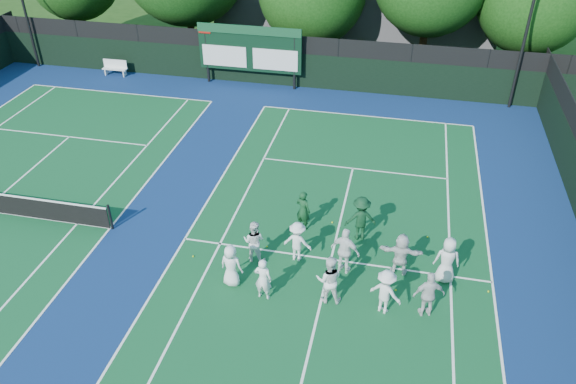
# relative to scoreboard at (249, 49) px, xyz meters

# --- Properties ---
(ground) EXTENTS (120.00, 120.00, 0.00)m
(ground) POSITION_rel_scoreboard_xyz_m (7.01, -15.59, -2.19)
(ground) COLOR #1B3B10
(ground) RESTS_ON ground
(court_apron) EXTENTS (34.00, 32.00, 0.01)m
(court_apron) POSITION_rel_scoreboard_xyz_m (1.01, -14.59, -2.19)
(court_apron) COLOR navy
(court_apron) RESTS_ON ground
(near_court) EXTENTS (11.05, 23.85, 0.01)m
(near_court) POSITION_rel_scoreboard_xyz_m (7.01, -14.59, -2.18)
(near_court) COLOR #104F27
(near_court) RESTS_ON ground
(back_fence) EXTENTS (34.00, 0.08, 3.00)m
(back_fence) POSITION_rel_scoreboard_xyz_m (1.01, 0.41, -0.83)
(back_fence) COLOR black
(back_fence) RESTS_ON ground
(scoreboard) EXTENTS (6.00, 0.21, 3.55)m
(scoreboard) POSITION_rel_scoreboard_xyz_m (0.00, 0.00, 0.00)
(scoreboard) COLOR black
(scoreboard) RESTS_ON ground
(clubhouse) EXTENTS (18.00, 6.00, 4.00)m
(clubhouse) POSITION_rel_scoreboard_xyz_m (5.01, 8.41, -0.19)
(clubhouse) COLOR #515256
(clubhouse) RESTS_ON ground
(bench) EXTENTS (1.50, 0.42, 0.95)m
(bench) POSITION_rel_scoreboard_xyz_m (-8.48, -0.22, -1.68)
(bench) COLOR white
(bench) RESTS_ON ground
(tree_e) EXTENTS (6.16, 6.16, 7.93)m
(tree_e) POSITION_rel_scoreboard_xyz_m (15.41, 3.99, 2.50)
(tree_e) COLOR black
(tree_e) RESTS_ON ground
(tennis_ball_0) EXTENTS (0.07, 0.07, 0.07)m
(tennis_ball_0) POSITION_rel_scoreboard_xyz_m (4.63, -14.40, -2.16)
(tennis_ball_0) COLOR #ADCC18
(tennis_ball_0) RESTS_ON ground
(tennis_ball_1) EXTENTS (0.07, 0.07, 0.07)m
(tennis_ball_1) POSITION_rel_scoreboard_xyz_m (10.34, -12.56, -2.16)
(tennis_ball_1) COLOR #ADCC18
(tennis_ball_1) RESTS_ON ground
(tennis_ball_2) EXTENTS (0.07, 0.07, 0.07)m
(tennis_ball_2) POSITION_rel_scoreboard_xyz_m (12.33, -15.10, -2.16)
(tennis_ball_2) COLOR #ADCC18
(tennis_ball_2) RESTS_ON ground
(tennis_ball_3) EXTENTS (0.07, 0.07, 0.07)m
(tennis_ball_3) POSITION_rel_scoreboard_xyz_m (2.20, -15.50, -2.16)
(tennis_ball_3) COLOR #ADCC18
(tennis_ball_3) RESTS_ON ground
(tennis_ball_4) EXTENTS (0.07, 0.07, 0.07)m
(tennis_ball_4) POSITION_rel_scoreboard_xyz_m (6.73, -12.43, -2.16)
(tennis_ball_4) COLOR #ADCC18
(tennis_ball_4) RESTS_ON ground
(tennis_ball_5) EXTENTS (0.07, 0.07, 0.07)m
(tennis_ball_5) POSITION_rel_scoreboard_xyz_m (9.34, -15.69, -2.16)
(tennis_ball_5) COLOR #ADCC18
(tennis_ball_5) RESTS_ON ground
(player_front_0) EXTENTS (0.83, 0.61, 1.57)m
(player_front_0) POSITION_rel_scoreboard_xyz_m (3.96, -16.50, -1.41)
(player_front_0) COLOR white
(player_front_0) RESTS_ON ground
(player_front_1) EXTENTS (0.60, 0.42, 1.57)m
(player_front_1) POSITION_rel_scoreboard_xyz_m (5.15, -16.91, -1.41)
(player_front_1) COLOR white
(player_front_1) RESTS_ON ground
(player_front_2) EXTENTS (0.92, 0.75, 1.75)m
(player_front_2) POSITION_rel_scoreboard_xyz_m (7.22, -16.57, -1.32)
(player_front_2) COLOR white
(player_front_2) RESTS_ON ground
(player_front_3) EXTENTS (1.19, 0.95, 1.61)m
(player_front_3) POSITION_rel_scoreboard_xyz_m (9.01, -16.68, -1.38)
(player_front_3) COLOR silver
(player_front_3) RESTS_ON ground
(player_front_4) EXTENTS (1.06, 0.68, 1.68)m
(player_front_4) POSITION_rel_scoreboard_xyz_m (10.31, -16.55, -1.35)
(player_front_4) COLOR silver
(player_front_4) RESTS_ON ground
(player_back_0) EXTENTS (0.83, 0.67, 1.61)m
(player_back_0) POSITION_rel_scoreboard_xyz_m (4.37, -15.13, -1.39)
(player_back_0) COLOR white
(player_back_0) RESTS_ON ground
(player_back_1) EXTENTS (1.07, 0.70, 1.55)m
(player_back_1) POSITION_rel_scoreboard_xyz_m (5.83, -14.80, -1.41)
(player_back_1) COLOR white
(player_back_1) RESTS_ON ground
(player_back_2) EXTENTS (1.12, 0.71, 1.78)m
(player_back_2) POSITION_rel_scoreboard_xyz_m (7.54, -15.08, -1.30)
(player_back_2) COLOR white
(player_back_2) RESTS_ON ground
(player_back_3) EXTENTS (1.49, 0.49, 1.60)m
(player_back_3) POSITION_rel_scoreboard_xyz_m (9.38, -14.74, -1.39)
(player_back_3) COLOR silver
(player_back_3) RESTS_ON ground
(player_back_4) EXTENTS (0.88, 0.60, 1.73)m
(player_back_4) POSITION_rel_scoreboard_xyz_m (10.88, -14.80, -1.33)
(player_back_4) COLOR silver
(player_back_4) RESTS_ON ground
(coach_left) EXTENTS (0.71, 0.61, 1.65)m
(coach_left) POSITION_rel_scoreboard_xyz_m (5.68, -12.97, -1.37)
(coach_left) COLOR #103D1D
(coach_left) RESTS_ON ground
(coach_right) EXTENTS (1.29, 0.97, 1.78)m
(coach_right) POSITION_rel_scoreboard_xyz_m (7.84, -13.12, -1.30)
(coach_right) COLOR #0E331B
(coach_right) RESTS_ON ground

